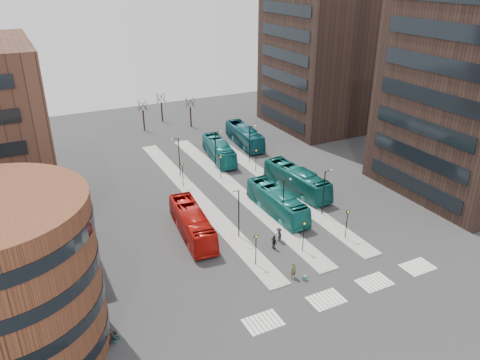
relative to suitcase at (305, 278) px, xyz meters
name	(u,v)px	position (x,y,z in m)	size (l,w,h in m)	color
ground	(362,322)	(1.12, -7.51, -0.27)	(160.00, 160.00, 0.00)	#29292C
island_left	(196,197)	(-2.88, 22.49, -0.19)	(2.50, 45.00, 0.15)	#969690
island_mid	(235,189)	(3.12, 22.49, -0.19)	(2.50, 45.00, 0.15)	#969690
island_right	(271,181)	(9.12, 22.49, -0.19)	(2.50, 45.00, 0.15)	#969690
suitcase	(305,278)	(0.00, 0.00, 0.00)	(0.42, 0.34, 0.53)	navy
red_bus	(192,223)	(-6.98, 13.46, 1.39)	(2.78, 11.88, 3.31)	#B9140E
teal_bus_a	(277,202)	(4.81, 13.66, 1.37)	(2.74, 11.71, 3.26)	#156B67
teal_bus_b	(219,150)	(5.87, 34.03, 1.35)	(2.72, 11.62, 3.24)	#156D6C
teal_bus_c	(297,180)	(10.65, 18.01, 1.47)	(2.91, 12.42, 3.46)	#125D59
teal_bus_d	(244,136)	(12.87, 38.37, 1.42)	(2.84, 12.13, 3.38)	#12515D
traveller	(294,270)	(-0.85, 0.87, 0.67)	(0.68, 0.45, 1.87)	brown
commuter_a	(210,238)	(-6.02, 10.40, 0.67)	(0.91, 0.71, 1.86)	black
commuter_b	(274,242)	(0.15, 6.44, 0.60)	(1.02, 0.42, 1.73)	black
commuter_c	(279,235)	(1.48, 7.60, 0.61)	(1.13, 0.65, 1.74)	black
bicycle_near	(109,342)	(-19.88, -0.26, 0.17)	(0.58, 1.66, 0.87)	gray
bicycle_mid	(107,336)	(-19.88, 0.56, 0.22)	(0.45, 1.60, 0.96)	gray
bicycle_far	(109,341)	(-19.88, -0.19, 0.22)	(0.65, 1.85, 0.97)	gray
crosswalk_stripes	(349,291)	(2.87, -3.51, -0.26)	(22.35, 2.40, 0.01)	silver
round_building	(0,284)	(-26.88, 2.49, 6.72)	(15.16, 15.16, 14.00)	brown
tower_far	(328,48)	(33.09, 42.49, 14.73)	(20.12, 20.00, 30.00)	#30211A
sign_poles	(256,194)	(2.72, 15.49, 2.14)	(12.45, 22.12, 3.65)	black
lamp_posts	(245,171)	(3.75, 20.49, 3.31)	(14.04, 20.24, 6.12)	black
bare_trees	(165,113)	(3.78, 55.15, 2.46)	(10.97, 8.14, 5.90)	black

